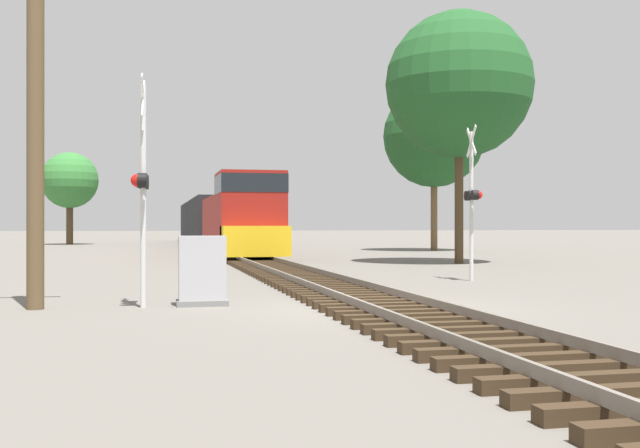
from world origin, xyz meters
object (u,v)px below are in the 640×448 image
(crossing_signal_far, at_px, (472,197))
(utility_pole, at_px, (35,106))
(tree_deep_background, at_px, (70,181))
(tree_mid_background, at_px, (434,137))
(relay_cabinet, at_px, (202,271))
(freight_train, at_px, (213,222))
(tree_far_right, at_px, (459,85))
(crossing_signal_near, at_px, (142,183))

(crossing_signal_far, height_order, utility_pole, utility_pole)
(utility_pole, height_order, tree_deep_background, utility_pole)
(tree_mid_background, bearing_deg, relay_cabinet, -119.47)
(freight_train, distance_m, tree_far_right, 27.93)
(utility_pole, bearing_deg, crossing_signal_far, 23.74)
(crossing_signal_near, height_order, tree_mid_background, tree_mid_background)
(crossing_signal_far, distance_m, tree_mid_background, 26.75)
(relay_cabinet, relative_size, utility_pole, 0.18)
(crossing_signal_far, distance_m, tree_deep_background, 48.97)
(freight_train, relative_size, tree_mid_background, 4.57)
(relay_cabinet, bearing_deg, tree_far_right, 50.47)
(freight_train, xyz_separation_m, utility_pole, (-6.78, -40.54, 2.20))
(crossing_signal_far, relative_size, relay_cabinet, 3.20)
(freight_train, distance_m, crossing_signal_far, 35.71)
(crossing_signal_far, bearing_deg, crossing_signal_near, 125.73)
(crossing_signal_far, height_order, tree_deep_background, tree_deep_background)
(utility_pole, relative_size, tree_deep_background, 1.01)
(relay_cabinet, distance_m, tree_mid_background, 35.23)
(freight_train, height_order, crossing_signal_far, crossing_signal_far)
(tree_mid_background, bearing_deg, tree_far_right, -107.58)
(relay_cabinet, distance_m, tree_far_right, 20.34)
(freight_train, xyz_separation_m, tree_mid_background, (13.57, -10.46, 5.55))
(crossing_signal_near, relative_size, tree_far_right, 0.43)
(crossing_signal_far, xyz_separation_m, tree_far_right, (3.64, 9.47, 5.27))
(freight_train, xyz_separation_m, crossing_signal_far, (5.04, -35.35, 0.65))
(relay_cabinet, bearing_deg, freight_train, 85.14)
(freight_train, xyz_separation_m, tree_deep_background, (-11.32, 10.72, 3.57))
(tree_deep_background, bearing_deg, utility_pole, -84.93)
(tree_mid_background, bearing_deg, utility_pole, -124.07)
(crossing_signal_far, relative_size, tree_far_right, 0.43)
(crossing_signal_far, distance_m, tree_far_right, 11.43)
(crossing_signal_near, height_order, utility_pole, utility_pole)
(crossing_signal_near, xyz_separation_m, relay_cabinet, (1.24, 0.14, -1.85))
(crossing_signal_far, bearing_deg, utility_pole, 120.59)
(freight_train, height_order, tree_far_right, tree_far_right)
(crossing_signal_far, bearing_deg, tree_far_right, -14.17)
(relay_cabinet, height_order, tree_mid_background, tree_mid_background)
(tree_far_right, distance_m, tree_deep_background, 41.77)
(crossing_signal_far, bearing_deg, relay_cabinet, 128.48)
(freight_train, bearing_deg, crossing_signal_far, -81.88)
(crossing_signal_near, xyz_separation_m, crossing_signal_far, (9.73, 5.37, -0.01))
(crossing_signal_near, bearing_deg, relay_cabinet, 99.14)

